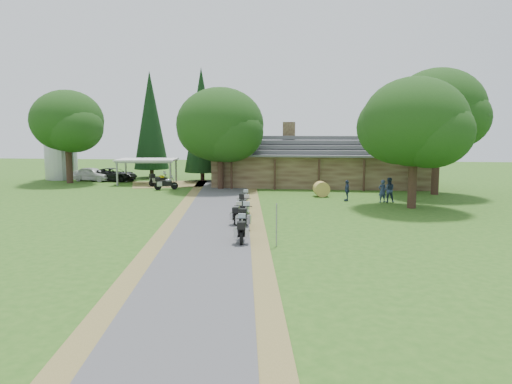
# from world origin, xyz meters

# --- Properties ---
(ground) EXTENTS (120.00, 120.00, 0.00)m
(ground) POSITION_xyz_m (0.00, 0.00, 0.00)
(ground) COLOR #2A5718
(ground) RESTS_ON ground
(driveway) EXTENTS (51.95, 51.95, 0.00)m
(driveway) POSITION_xyz_m (-0.50, 4.00, 0.00)
(driveway) COLOR #4D4C4F
(driveway) RESTS_ON ground
(lodge) EXTENTS (21.40, 9.40, 4.90)m
(lodge) POSITION_xyz_m (6.00, 24.00, 2.45)
(lodge) COLOR #4E3728
(lodge) RESTS_ON ground
(silo) EXTENTS (3.61, 3.61, 6.92)m
(silo) POSITION_xyz_m (-22.00, 26.16, 3.46)
(silo) COLOR gray
(silo) RESTS_ON ground
(carport) EXTENTS (6.19, 4.48, 2.51)m
(carport) POSITION_xyz_m (-11.14, 22.86, 1.26)
(carport) COLOR silver
(carport) RESTS_ON ground
(car_white_sedan) EXTENTS (3.43, 5.94, 1.86)m
(car_white_sedan) POSITION_xyz_m (-17.82, 24.70, 0.93)
(car_white_sedan) COLOR white
(car_white_sedan) RESTS_ON ground
(car_dark_suv) EXTENTS (2.92, 5.65, 2.08)m
(car_dark_suv) POSITION_xyz_m (-15.56, 24.95, 1.04)
(car_dark_suv) COLOR black
(car_dark_suv) RESTS_ON ground
(motorcycle_row_a) EXTENTS (0.84, 1.98, 1.31)m
(motorcycle_row_a) POSITION_xyz_m (1.97, -1.52, 0.66)
(motorcycle_row_a) COLOR navy
(motorcycle_row_a) RESTS_ON ground
(motorcycle_row_b) EXTENTS (0.69, 2.09, 1.43)m
(motorcycle_row_b) POSITION_xyz_m (1.68, 1.81, 0.72)
(motorcycle_row_b) COLOR #ABADB3
(motorcycle_row_b) RESTS_ON ground
(motorcycle_row_c) EXTENTS (0.59, 1.79, 1.22)m
(motorcycle_row_c) POSITION_xyz_m (1.05, 3.18, 0.61)
(motorcycle_row_c) COLOR gold
(motorcycle_row_c) RESTS_ON ground
(motorcycle_row_d) EXTENTS (0.74, 1.89, 1.27)m
(motorcycle_row_d) POSITION_xyz_m (1.12, 5.90, 0.63)
(motorcycle_row_d) COLOR orange
(motorcycle_row_d) RESTS_ON ground
(motorcycle_row_e) EXTENTS (0.71, 1.82, 1.22)m
(motorcycle_row_e) POSITION_xyz_m (0.64, 9.05, 0.61)
(motorcycle_row_e) COLOR black
(motorcycle_row_e) RESTS_ON ground
(motorcycle_carport_a) EXTENTS (1.84, 1.92, 1.37)m
(motorcycle_carport_a) POSITION_xyz_m (-9.37, 21.21, 0.69)
(motorcycle_carport_a) COLOR yellow
(motorcycle_carport_a) RESTS_ON ground
(motorcycle_carport_b) EXTENTS (2.00, 1.44, 1.32)m
(motorcycle_carport_b) POSITION_xyz_m (-7.88, 18.38, 0.66)
(motorcycle_carport_b) COLOR gray
(motorcycle_carport_b) RESTS_ON ground
(person_a) EXTENTS (0.69, 0.60, 2.01)m
(person_a) POSITION_xyz_m (10.71, 12.75, 1.01)
(person_a) COLOR navy
(person_a) RESTS_ON ground
(person_b) EXTENTS (0.64, 0.46, 2.22)m
(person_b) POSITION_xyz_m (11.19, 12.80, 1.11)
(person_b) COLOR navy
(person_b) RESTS_ON ground
(person_c) EXTENTS (0.43, 0.57, 1.88)m
(person_c) POSITION_xyz_m (8.10, 13.34, 0.94)
(person_c) COLOR navy
(person_c) RESTS_ON ground
(hay_bale) EXTENTS (1.43, 1.34, 1.24)m
(hay_bale) POSITION_xyz_m (6.17, 15.47, 0.62)
(hay_bale) COLOR #AA873E
(hay_bale) RESTS_ON ground
(sign_post) EXTENTS (0.38, 0.06, 2.09)m
(sign_post) POSITION_xyz_m (3.76, -2.33, 1.05)
(sign_post) COLOR gray
(sign_post) RESTS_ON ground
(oak_lodge_left) EXTENTS (7.98, 7.98, 9.52)m
(oak_lodge_left) POSITION_xyz_m (-3.03, 19.58, 4.76)
(oak_lodge_left) COLOR #193810
(oak_lodge_left) RESTS_ON ground
(oak_lodge_right) EXTENTS (7.70, 7.70, 11.77)m
(oak_lodge_right) POSITION_xyz_m (15.76, 17.85, 5.88)
(oak_lodge_right) COLOR #193810
(oak_lodge_right) RESTS_ON ground
(oak_driveway) EXTENTS (7.30, 7.30, 9.76)m
(oak_driveway) POSITION_xyz_m (12.42, 10.22, 4.88)
(oak_driveway) COLOR #193810
(oak_driveway) RESTS_ON ground
(oak_silo) EXTENTS (7.24, 7.24, 10.22)m
(oak_silo) POSITION_xyz_m (-19.26, 22.59, 5.11)
(oak_silo) COLOR #193810
(oak_silo) RESTS_ON ground
(cedar_near) EXTENTS (3.75, 3.75, 11.86)m
(cedar_near) POSITION_xyz_m (-6.18, 25.98, 5.93)
(cedar_near) COLOR black
(cedar_near) RESTS_ON ground
(cedar_far) EXTENTS (3.88, 3.88, 11.90)m
(cedar_far) POSITION_xyz_m (-12.65, 28.81, 5.95)
(cedar_far) COLOR black
(cedar_far) RESTS_ON ground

